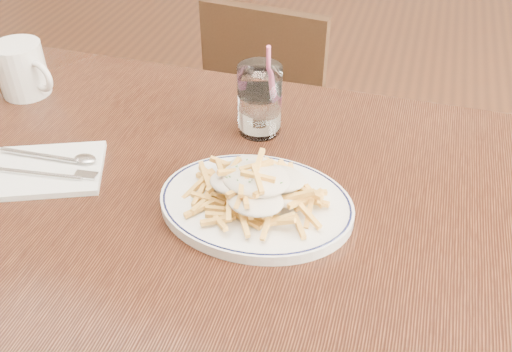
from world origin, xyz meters
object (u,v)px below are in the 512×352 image
(fries_plate, at_px, (256,204))
(water_glass, at_px, (260,104))
(coffee_mug, at_px, (23,69))
(table, at_px, (209,221))
(chair_far, at_px, (273,103))
(loaded_fries, at_px, (256,184))

(fries_plate, relative_size, water_glass, 2.13)
(coffee_mug, bearing_deg, fries_plate, -21.05)
(table, relative_size, water_glass, 6.47)
(chair_far, relative_size, water_glass, 4.25)
(table, distance_m, water_glass, 0.24)
(coffee_mug, bearing_deg, table, -21.88)
(loaded_fries, relative_size, coffee_mug, 1.80)
(table, bearing_deg, coffee_mug, 158.12)
(water_glass, distance_m, coffee_mug, 0.52)
(table, height_order, water_glass, water_glass)
(fries_plate, height_order, water_glass, water_glass)
(fries_plate, distance_m, loaded_fries, 0.04)
(table, relative_size, loaded_fries, 4.73)
(water_glass, bearing_deg, table, -100.88)
(loaded_fries, relative_size, water_glass, 1.37)
(table, xyz_separation_m, coffee_mug, (-0.48, 0.19, 0.13))
(chair_far, bearing_deg, loaded_fries, -77.11)
(chair_far, xyz_separation_m, fries_plate, (0.19, -0.81, 0.31))
(loaded_fries, height_order, water_glass, water_glass)
(table, distance_m, coffee_mug, 0.54)
(table, relative_size, chair_far, 1.52)
(chair_far, relative_size, loaded_fries, 3.11)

